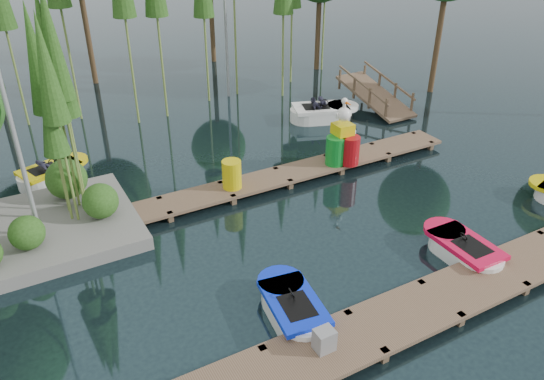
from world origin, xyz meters
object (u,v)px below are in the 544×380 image
boat_red (463,250)px  drum_cluster (344,143)px  yellow_barrel (232,174)px  boat_blue (293,308)px  utility_cabinet (324,340)px  boat_yellow_far (52,173)px

boat_red → drum_cluster: size_ratio=1.08×
boat_red → yellow_barrel: 7.07m
boat_blue → drum_cluster: size_ratio=1.13×
boat_red → utility_cabinet: (-5.13, -1.11, 0.31)m
boat_yellow_far → yellow_barrel: size_ratio=2.92×
yellow_barrel → drum_cluster: bearing=-2.2°
boat_blue → boat_yellow_far: (-3.65, 9.43, 0.02)m
boat_yellow_far → yellow_barrel: 6.16m
utility_cabinet → boat_yellow_far: bearing=108.2°
boat_red → drum_cluster: bearing=88.6°
boat_yellow_far → boat_red: bearing=-47.7°
yellow_barrel → boat_red: bearing=-56.6°
boat_red → utility_cabinet: bearing=-166.9°
yellow_barrel → drum_cluster: size_ratio=0.40×
boat_blue → boat_yellow_far: bearing=119.3°
boat_yellow_far → drum_cluster: (8.91, -3.97, 0.71)m
utility_cabinet → drum_cluster: drum_cluster is taller
boat_yellow_far → yellow_barrel: bearing=-38.0°
boat_blue → drum_cluster: (5.26, 5.45, 0.73)m
utility_cabinet → yellow_barrel: size_ratio=0.54×
drum_cluster → boat_yellow_far: bearing=156.0°
boat_blue → yellow_barrel: 5.76m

